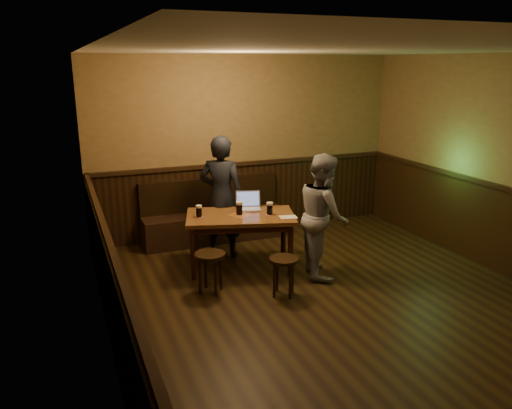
{
  "coord_description": "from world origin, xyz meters",
  "views": [
    {
      "loc": [
        -2.78,
        -4.36,
        2.67
      ],
      "look_at": [
        -0.47,
        1.42,
        0.9
      ],
      "focal_mm": 35.0,
      "sensor_mm": 36.0,
      "label": 1
    }
  ],
  "objects": [
    {
      "name": "stool_right",
      "position": [
        -0.46,
        0.57,
        0.38
      ],
      "size": [
        0.41,
        0.41,
        0.47
      ],
      "rotation": [
        0.0,
        0.0,
        0.2
      ],
      "color": "black",
      "rests_on": "ground"
    },
    {
      "name": "person_grey",
      "position": [
        0.28,
        0.98,
        0.8
      ],
      "size": [
        0.79,
        0.91,
        1.59
      ],
      "primitive_type": "imported",
      "rotation": [
        0.0,
        0.0,
        1.29
      ],
      "color": "gray",
      "rests_on": "ground"
    },
    {
      "name": "person_suit",
      "position": [
        -0.73,
        2.07,
        0.87
      ],
      "size": [
        0.76,
        0.7,
        1.74
      ],
      "primitive_type": "imported",
      "rotation": [
        0.0,
        0.0,
        2.53
      ],
      "color": "black",
      "rests_on": "ground"
    },
    {
      "name": "bench",
      "position": [
        -0.65,
        2.75,
        0.31
      ],
      "size": [
        2.2,
        0.5,
        0.95
      ],
      "color": "black",
      "rests_on": "ground"
    },
    {
      "name": "pub_table",
      "position": [
        -0.65,
        1.52,
        0.65
      ],
      "size": [
        1.57,
        1.17,
        0.76
      ],
      "rotation": [
        0.0,
        0.0,
        -0.29
      ],
      "color": "brown",
      "rests_on": "ground"
    },
    {
      "name": "stool_left",
      "position": [
        -1.24,
        0.97,
        0.4
      ],
      "size": [
        0.42,
        0.42,
        0.5
      ],
      "rotation": [
        0.0,
        0.0,
        0.16
      ],
      "color": "black",
      "rests_on": "ground"
    },
    {
      "name": "pint_right",
      "position": [
        -0.29,
        1.38,
        0.84
      ],
      "size": [
        0.11,
        0.11,
        0.17
      ],
      "color": "maroon",
      "rests_on": "pub_table"
    },
    {
      "name": "pint_left",
      "position": [
        -1.18,
        1.62,
        0.83
      ],
      "size": [
        0.1,
        0.1,
        0.16
      ],
      "color": "maroon",
      "rests_on": "pub_table"
    },
    {
      "name": "menu",
      "position": [
        -0.11,
        1.19,
        0.75
      ],
      "size": [
        0.25,
        0.19,
        0.0
      ],
      "primitive_type": "cube",
      "rotation": [
        0.0,
        0.0,
        -0.21
      ],
      "color": "silver",
      "rests_on": "pub_table"
    },
    {
      "name": "room",
      "position": [
        0.0,
        0.22,
        1.2
      ],
      "size": [
        5.04,
        6.04,
        2.84
      ],
      "color": "black",
      "rests_on": "ground"
    },
    {
      "name": "laptop",
      "position": [
        -0.45,
        1.74,
        0.81
      ],
      "size": [
        0.39,
        0.35,
        0.24
      ],
      "rotation": [
        0.0,
        0.0,
        -0.27
      ],
      "color": "silver",
      "rests_on": "pub_table"
    },
    {
      "name": "pint_mid",
      "position": [
        -0.67,
        1.53,
        0.84
      ],
      "size": [
        0.12,
        0.12,
        0.18
      ],
      "color": "maroon",
      "rests_on": "pub_table"
    }
  ]
}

